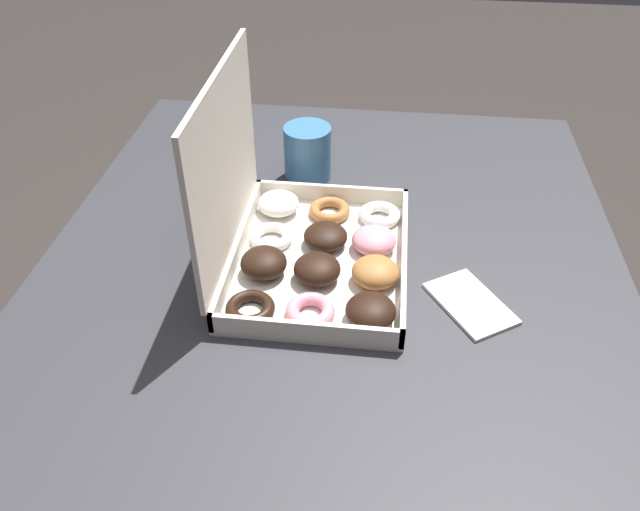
# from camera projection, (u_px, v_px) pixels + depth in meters

# --- Properties ---
(ground_plane) EXTENTS (8.00, 8.00, 0.00)m
(ground_plane) POSITION_uv_depth(u_px,v_px,m) (329.00, 494.00, 1.50)
(ground_plane) COLOR #2D2826
(dining_table) EXTENTS (1.13, 0.97, 0.73)m
(dining_table) POSITION_uv_depth(u_px,v_px,m) (332.00, 299.00, 1.10)
(dining_table) COLOR #2D2D33
(dining_table) RESTS_ON ground_plane
(donut_box) EXTENTS (0.37, 0.29, 0.32)m
(donut_box) POSITION_uv_depth(u_px,v_px,m) (303.00, 237.00, 1.00)
(donut_box) COLOR silver
(donut_box) RESTS_ON dining_table
(coffee_mug) EXTENTS (0.09, 0.09, 0.11)m
(coffee_mug) POSITION_uv_depth(u_px,v_px,m) (308.00, 152.00, 1.21)
(coffee_mug) COLOR teal
(coffee_mug) RESTS_ON dining_table
(paper_napkin) EXTENTS (0.16, 0.15, 0.01)m
(paper_napkin) POSITION_uv_depth(u_px,v_px,m) (470.00, 303.00, 0.95)
(paper_napkin) COLOR silver
(paper_napkin) RESTS_ON dining_table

